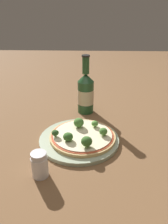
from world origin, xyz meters
name	(u,v)px	position (x,y,z in m)	size (l,w,h in m)	color
ground_plane	(75,140)	(0.00, 0.00, 0.00)	(3.00, 3.00, 0.00)	brown
plate	(79,139)	(0.01, -0.01, 0.01)	(0.25, 0.25, 0.01)	#A3B293
pizza	(83,136)	(0.03, -0.01, 0.02)	(0.21, 0.21, 0.01)	tan
broccoli_floret_0	(55,133)	(-0.06, -0.02, 0.04)	(0.02, 0.02, 0.02)	#89A866
broccoli_floret_1	(87,141)	(0.04, -0.07, 0.04)	(0.03, 0.03, 0.03)	#89A866
broccoli_floret_2	(95,124)	(0.06, 0.04, 0.04)	(0.02, 0.02, 0.02)	#89A866
broccoli_floret_3	(68,137)	(-0.02, -0.04, 0.04)	(0.03, 0.03, 0.02)	#89A866
broccoli_floret_4	(79,123)	(0.01, 0.04, 0.04)	(0.03, 0.03, 0.03)	#89A866
broccoli_floret_5	(103,131)	(0.09, -0.01, 0.04)	(0.03, 0.03, 0.02)	#89A866
beer_bottle	(86,93)	(0.03, 0.21, 0.08)	(0.06, 0.06, 0.23)	#234C28
pepper_shaker	(40,165)	(-0.08, -0.17, 0.03)	(0.04, 0.04, 0.07)	silver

